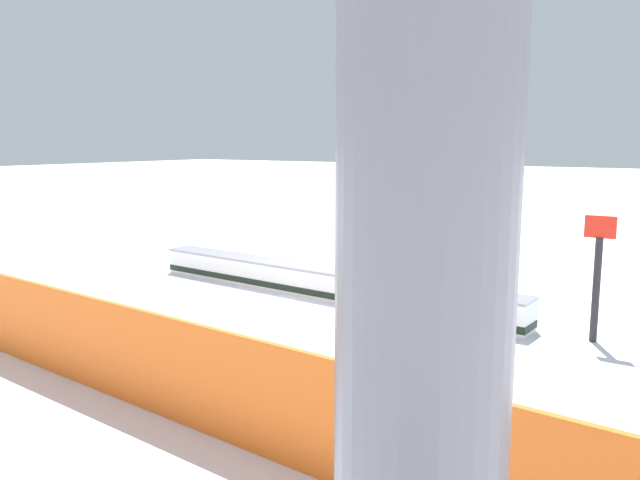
% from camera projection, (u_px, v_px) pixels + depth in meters
% --- Properties ---
extents(ground_plane, '(120.00, 120.00, 0.00)m').
position_uv_depth(ground_plane, '(320.00, 296.00, 11.27)').
color(ground_plane, white).
extents(grind_box, '(7.54, 1.10, 0.51)m').
position_uv_depth(grind_box, '(320.00, 284.00, 11.24)').
color(grind_box, white).
rests_on(grind_box, ground_plane).
extents(snowboarder, '(1.55, 0.55, 1.41)m').
position_uv_depth(snowboarder, '(379.00, 232.00, 10.32)').
color(snowboarder, '#C72384').
rests_on(snowboarder, grind_box).
extents(safety_fence, '(13.22, 1.00, 1.05)m').
position_uv_depth(safety_fence, '(82.00, 339.00, 7.15)').
color(safety_fence, orange).
rests_on(safety_fence, ground_plane).
extents(trail_marker, '(0.40, 0.10, 1.74)m').
position_uv_depth(trail_marker, '(597.00, 275.00, 8.61)').
color(trail_marker, '#262628').
rests_on(trail_marker, ground_plane).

